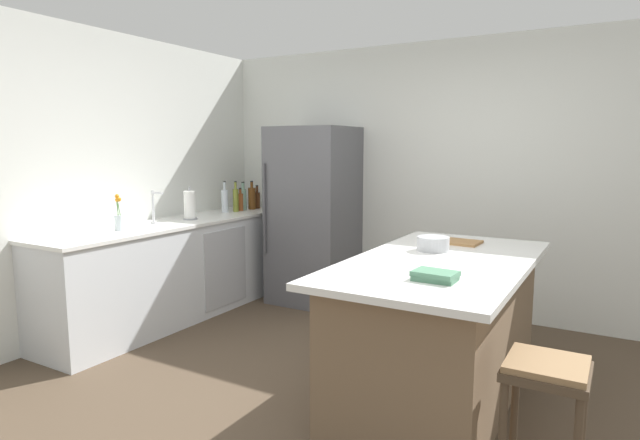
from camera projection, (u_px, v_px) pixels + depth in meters
name	position (u px, v px, depth m)	size (l,w,h in m)	color
ground_plane	(332.00, 401.00, 3.35)	(7.20, 7.20, 0.00)	#4C3D2D
wall_rear	(444.00, 179.00, 5.10)	(6.00, 0.10, 2.60)	silver
wall_left	(75.00, 184.00, 4.39)	(0.10, 6.00, 2.60)	silver
counter_run_left	(177.00, 269.00, 4.97)	(0.65, 2.72, 0.92)	silver
kitchen_island	(439.00, 329.00, 3.34)	(1.02, 1.95, 0.91)	#7A6047
refrigerator	(314.00, 216.00, 5.43)	(0.79, 0.73, 1.81)	#56565B
bar_stool	(546.00, 386.00, 2.37)	(0.36, 0.36, 0.66)	#473828
sink_faucet	(154.00, 206.00, 4.74)	(0.15, 0.05, 0.30)	silver
flower_vase	(119.00, 218.00, 4.37)	(0.07, 0.07, 0.30)	silver
paper_towel_roll	(190.00, 206.00, 5.03)	(0.14, 0.14, 0.31)	gray
syrup_bottle	(257.00, 200.00, 5.94)	(0.07, 0.07, 0.26)	#5B3319
whiskey_bottle	(252.00, 198.00, 5.86)	(0.08, 0.08, 0.31)	brown
gin_bottle	(243.00, 199.00, 5.81)	(0.07, 0.07, 0.31)	#8CB79E
vinegar_bottle	(240.00, 201.00, 5.72)	(0.06, 0.06, 0.25)	#994C23
olive_oil_bottle	(236.00, 199.00, 5.64)	(0.06, 0.06, 0.33)	olive
soda_bottle	(225.00, 200.00, 5.58)	(0.07, 0.07, 0.33)	silver
cookbook_stack	(435.00, 276.00, 2.75)	(0.23, 0.17, 0.05)	#4C7F60
mixing_bowl	(433.00, 244.00, 3.54)	(0.22, 0.22, 0.10)	#B2B5BA
cutting_board	(455.00, 242.00, 3.84)	(0.37, 0.25, 0.02)	#9E7042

